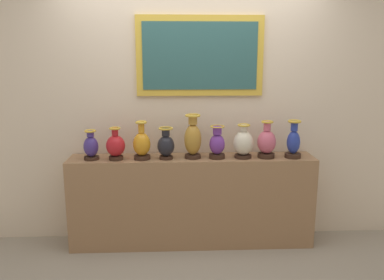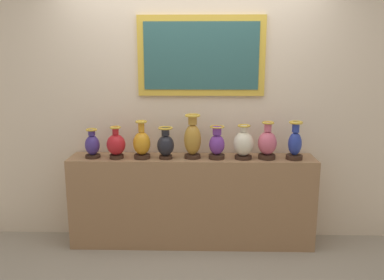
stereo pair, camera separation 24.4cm
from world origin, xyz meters
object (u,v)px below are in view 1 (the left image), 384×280
(vase_crimson, at_px, (116,146))
(vase_violet, at_px, (217,144))
(vase_ochre, at_px, (193,139))
(vase_indigo, at_px, (91,147))
(vase_onyx, at_px, (166,145))
(vase_rose, at_px, (267,142))
(vase_amber, at_px, (142,144))
(vase_ivory, at_px, (243,143))
(vase_cobalt, at_px, (293,142))

(vase_crimson, bearing_deg, vase_violet, 0.69)
(vase_ochre, height_order, vase_violet, vase_ochre)
(vase_indigo, xyz_separation_m, vase_onyx, (0.68, -0.01, 0.01))
(vase_onyx, relative_size, vase_ochre, 0.72)
(vase_ochre, relative_size, vase_rose, 1.18)
(vase_indigo, height_order, vase_rose, vase_rose)
(vase_rose, bearing_deg, vase_violet, -179.32)
(vase_amber, height_order, vase_ivory, vase_amber)
(vase_violet, distance_m, vase_rose, 0.46)
(vase_amber, height_order, vase_rose, vase_amber)
(vase_amber, xyz_separation_m, vase_ivory, (0.94, 0.01, -0.00))
(vase_amber, distance_m, vase_cobalt, 1.40)
(vase_amber, xyz_separation_m, vase_onyx, (0.22, -0.00, -0.01))
(vase_ochre, height_order, vase_ivory, vase_ochre)
(vase_indigo, bearing_deg, vase_crimson, -4.41)
(vase_cobalt, bearing_deg, vase_onyx, -179.99)
(vase_crimson, xyz_separation_m, vase_rose, (1.39, 0.02, 0.01))
(vase_indigo, relative_size, vase_rose, 0.80)
(vase_rose, bearing_deg, vase_crimson, -179.31)
(vase_ochre, bearing_deg, vase_onyx, -174.64)
(vase_onyx, xyz_separation_m, vase_cobalt, (1.18, 0.00, 0.02))
(vase_crimson, relative_size, vase_ivory, 0.95)
(vase_ivory, bearing_deg, vase_ochre, 178.57)
(vase_indigo, relative_size, vase_crimson, 0.92)
(vase_cobalt, bearing_deg, vase_ivory, 178.62)
(vase_indigo, height_order, vase_ivory, vase_ivory)
(vase_onyx, distance_m, vase_ochre, 0.25)
(vase_amber, distance_m, vase_ochre, 0.47)
(vase_crimson, xyz_separation_m, vase_amber, (0.24, 0.01, 0.01))
(vase_ivory, xyz_separation_m, vase_cobalt, (0.47, -0.01, 0.01))
(vase_amber, xyz_separation_m, vase_violet, (0.69, 0.00, -0.01))
(vase_rose, bearing_deg, vase_onyx, -179.27)
(vase_indigo, relative_size, vase_ochre, 0.67)
(vase_onyx, height_order, vase_ochre, vase_ochre)
(vase_indigo, relative_size, vase_cobalt, 0.78)
(vase_indigo, distance_m, vase_ochre, 0.93)
(vase_ochre, xyz_separation_m, vase_rose, (0.69, -0.01, -0.04))
(vase_amber, distance_m, vase_onyx, 0.22)
(vase_rose, bearing_deg, vase_cobalt, -2.67)
(vase_onyx, height_order, vase_rose, vase_rose)
(vase_indigo, height_order, vase_violet, vase_violet)
(vase_ochre, distance_m, vase_ivory, 0.47)
(vase_crimson, height_order, vase_ochre, vase_ochre)
(vase_cobalt, bearing_deg, vase_indigo, 179.62)
(vase_amber, bearing_deg, vase_onyx, -0.81)
(vase_crimson, bearing_deg, vase_ochre, 2.27)
(vase_cobalt, bearing_deg, vase_violet, 179.51)
(vase_crimson, distance_m, vase_amber, 0.24)
(vase_indigo, relative_size, vase_amber, 0.78)
(vase_ochre, bearing_deg, vase_violet, -4.30)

